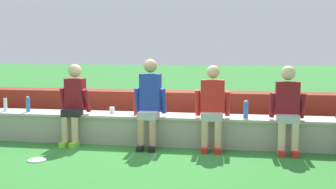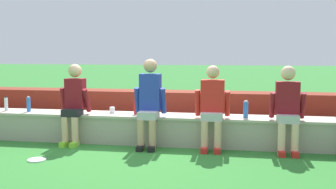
{
  "view_description": "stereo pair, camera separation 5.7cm",
  "coord_description": "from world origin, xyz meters",
  "px_view_note": "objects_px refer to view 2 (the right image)",
  "views": [
    {
      "loc": [
        1.55,
        -6.22,
        1.54
      ],
      "look_at": [
        0.47,
        0.27,
        0.83
      ],
      "focal_mm": 42.6,
      "sensor_mm": 36.0,
      "label": 1
    },
    {
      "loc": [
        1.61,
        -6.21,
        1.54
      ],
      "look_at": [
        0.47,
        0.27,
        0.83
      ],
      "focal_mm": 42.6,
      "sensor_mm": 36.0,
      "label": 2
    }
  ],
  "objects_px": {
    "person_far_right": "(288,107)",
    "frisbee": "(37,160)",
    "person_center": "(149,101)",
    "water_bottle_near_left": "(136,108)",
    "person_left_of_center": "(74,101)",
    "water_bottle_mid_left": "(246,110)",
    "water_bottle_center_gap": "(29,104)",
    "person_right_of_center": "(212,105)",
    "water_bottle_near_right": "(6,104)",
    "plastic_cup_right_end": "(112,110)"
  },
  "relations": [
    {
      "from": "water_bottle_near_left",
      "to": "person_center",
      "type": "bearing_deg",
      "value": -41.87
    },
    {
      "from": "water_bottle_near_left",
      "to": "water_bottle_mid_left",
      "type": "bearing_deg",
      "value": -0.99
    },
    {
      "from": "person_far_right",
      "to": "water_bottle_mid_left",
      "type": "bearing_deg",
      "value": 160.11
    },
    {
      "from": "water_bottle_near_right",
      "to": "frisbee",
      "type": "bearing_deg",
      "value": -46.09
    },
    {
      "from": "person_far_right",
      "to": "water_bottle_near_left",
      "type": "relative_size",
      "value": 5.6
    },
    {
      "from": "person_left_of_center",
      "to": "water_bottle_near_left",
      "type": "distance_m",
      "value": 1.04
    },
    {
      "from": "person_center",
      "to": "water_bottle_mid_left",
      "type": "xyz_separation_m",
      "value": [
        1.53,
        0.23,
        -0.13
      ]
    },
    {
      "from": "plastic_cup_right_end",
      "to": "person_left_of_center",
      "type": "bearing_deg",
      "value": -153.03
    },
    {
      "from": "person_far_right",
      "to": "water_bottle_center_gap",
      "type": "relative_size",
      "value": 4.89
    },
    {
      "from": "person_far_right",
      "to": "water_bottle_center_gap",
      "type": "bearing_deg",
      "value": 176.91
    },
    {
      "from": "person_center",
      "to": "plastic_cup_right_end",
      "type": "distance_m",
      "value": 0.82
    },
    {
      "from": "person_right_of_center",
      "to": "water_bottle_near_left",
      "type": "xyz_separation_m",
      "value": [
        -1.3,
        0.24,
        -0.11
      ]
    },
    {
      "from": "plastic_cup_right_end",
      "to": "water_bottle_center_gap",
      "type": "bearing_deg",
      "value": -177.2
    },
    {
      "from": "person_right_of_center",
      "to": "water_bottle_mid_left",
      "type": "bearing_deg",
      "value": 22.08
    },
    {
      "from": "water_bottle_center_gap",
      "to": "person_left_of_center",
      "type": "bearing_deg",
      "value": -12.97
    },
    {
      "from": "water_bottle_mid_left",
      "to": "frisbee",
      "type": "height_order",
      "value": "water_bottle_mid_left"
    },
    {
      "from": "water_bottle_mid_left",
      "to": "plastic_cup_right_end",
      "type": "bearing_deg",
      "value": 177.79
    },
    {
      "from": "water_bottle_near_right",
      "to": "water_bottle_center_gap",
      "type": "bearing_deg",
      "value": -2.65
    },
    {
      "from": "person_center",
      "to": "person_far_right",
      "type": "xyz_separation_m",
      "value": [
        2.15,
        0.01,
        -0.04
      ]
    },
    {
      "from": "water_bottle_mid_left",
      "to": "plastic_cup_right_end",
      "type": "relative_size",
      "value": 2.61
    },
    {
      "from": "water_bottle_near_right",
      "to": "water_bottle_center_gap",
      "type": "distance_m",
      "value": 0.45
    },
    {
      "from": "person_left_of_center",
      "to": "water_bottle_mid_left",
      "type": "xyz_separation_m",
      "value": [
        2.83,
        0.2,
        -0.09
      ]
    },
    {
      "from": "water_bottle_near_right",
      "to": "plastic_cup_right_end",
      "type": "distance_m",
      "value": 1.96
    },
    {
      "from": "person_right_of_center",
      "to": "water_bottle_mid_left",
      "type": "relative_size",
      "value": 4.75
    },
    {
      "from": "person_far_right",
      "to": "frisbee",
      "type": "xyz_separation_m",
      "value": [
        -3.55,
        -1.07,
        -0.7
      ]
    },
    {
      "from": "person_center",
      "to": "water_bottle_near_left",
      "type": "distance_m",
      "value": 0.43
    },
    {
      "from": "person_left_of_center",
      "to": "plastic_cup_right_end",
      "type": "distance_m",
      "value": 0.66
    },
    {
      "from": "person_right_of_center",
      "to": "plastic_cup_right_end",
      "type": "distance_m",
      "value": 1.76
    },
    {
      "from": "water_bottle_near_right",
      "to": "frisbee",
      "type": "relative_size",
      "value": 0.99
    },
    {
      "from": "water_bottle_near_right",
      "to": "person_far_right",
      "type": "bearing_deg",
      "value": -3.05
    },
    {
      "from": "frisbee",
      "to": "water_bottle_center_gap",
      "type": "bearing_deg",
      "value": 122.47
    },
    {
      "from": "person_left_of_center",
      "to": "person_center",
      "type": "height_order",
      "value": "person_center"
    },
    {
      "from": "person_center",
      "to": "water_bottle_near_left",
      "type": "bearing_deg",
      "value": 138.13
    },
    {
      "from": "water_bottle_near_right",
      "to": "frisbee",
      "type": "distance_m",
      "value": 1.94
    },
    {
      "from": "person_far_right",
      "to": "frisbee",
      "type": "relative_size",
      "value": 5.12
    },
    {
      "from": "water_bottle_near_left",
      "to": "water_bottle_mid_left",
      "type": "height_order",
      "value": "water_bottle_mid_left"
    },
    {
      "from": "water_bottle_near_right",
      "to": "frisbee",
      "type": "xyz_separation_m",
      "value": [
        1.28,
        -1.33,
        -0.6
      ]
    },
    {
      "from": "person_center",
      "to": "person_far_right",
      "type": "distance_m",
      "value": 2.15
    },
    {
      "from": "person_left_of_center",
      "to": "person_center",
      "type": "relative_size",
      "value": 0.94
    },
    {
      "from": "person_left_of_center",
      "to": "water_bottle_near_right",
      "type": "height_order",
      "value": "person_left_of_center"
    },
    {
      "from": "person_left_of_center",
      "to": "water_bottle_mid_left",
      "type": "relative_size",
      "value": 4.77
    },
    {
      "from": "person_left_of_center",
      "to": "water_bottle_center_gap",
      "type": "relative_size",
      "value": 4.92
    },
    {
      "from": "person_left_of_center",
      "to": "water_bottle_center_gap",
      "type": "xyz_separation_m",
      "value": [
        -0.94,
        0.22,
        -0.1
      ]
    },
    {
      "from": "person_right_of_center",
      "to": "water_bottle_near_right",
      "type": "xyz_separation_m",
      "value": [
        -3.69,
        0.25,
        -0.1
      ]
    },
    {
      "from": "person_far_right",
      "to": "plastic_cup_right_end",
      "type": "xyz_separation_m",
      "value": [
        -2.87,
        0.31,
        -0.17
      ]
    },
    {
      "from": "frisbee",
      "to": "water_bottle_near_left",
      "type": "bearing_deg",
      "value": 49.99
    },
    {
      "from": "person_center",
      "to": "person_right_of_center",
      "type": "bearing_deg",
      "value": 1.2
    },
    {
      "from": "person_right_of_center",
      "to": "water_bottle_mid_left",
      "type": "xyz_separation_m",
      "value": [
        0.52,
        0.21,
        -0.09
      ]
    },
    {
      "from": "water_bottle_center_gap",
      "to": "plastic_cup_right_end",
      "type": "relative_size",
      "value": 2.53
    },
    {
      "from": "water_bottle_near_right",
      "to": "water_bottle_center_gap",
      "type": "xyz_separation_m",
      "value": [
        0.45,
        -0.02,
        0.01
      ]
    }
  ]
}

